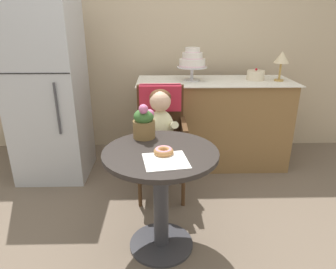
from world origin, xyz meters
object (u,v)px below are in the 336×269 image
(wicker_chair, at_px, (161,123))
(refrigerator, at_px, (48,91))
(round_layer_cake, at_px, (256,75))
(flower_vase, at_px, (144,122))
(table_lamp, at_px, (282,59))
(seated_child, at_px, (161,125))
(donut_front, at_px, (164,151))
(cafe_table, at_px, (161,181))
(tiered_cake_stand, at_px, (192,61))

(wicker_chair, height_order, refrigerator, refrigerator)
(round_layer_cake, bearing_deg, flower_vase, -134.34)
(flower_vase, relative_size, round_layer_cake, 1.42)
(round_layer_cake, bearing_deg, table_lamp, -14.20)
(refrigerator, bearing_deg, seated_child, -25.45)
(seated_child, height_order, refrigerator, refrigerator)
(seated_child, relative_size, donut_front, 6.08)
(seated_child, bearing_deg, cafe_table, -90.46)
(flower_vase, xyz_separation_m, refrigerator, (-0.94, 0.87, 0.02))
(round_layer_cake, bearing_deg, cafe_table, -125.95)
(cafe_table, relative_size, refrigerator, 0.42)
(seated_child, bearing_deg, flower_vase, -107.30)
(cafe_table, distance_m, tiered_cake_stand, 1.46)
(wicker_chair, bearing_deg, round_layer_cake, 36.76)
(wicker_chair, relative_size, seated_child, 1.31)
(flower_vase, xyz_separation_m, round_layer_cake, (1.07, 1.09, 0.12))
(cafe_table, distance_m, refrigerator, 1.56)
(seated_child, distance_m, round_layer_cake, 1.23)
(cafe_table, relative_size, donut_front, 6.02)
(round_layer_cake, distance_m, table_lamp, 0.28)
(seated_child, distance_m, table_lamp, 1.42)
(tiered_cake_stand, xyz_separation_m, table_lamp, (0.87, -0.03, 0.02))
(seated_child, bearing_deg, tiered_cake_stand, 66.27)
(seated_child, distance_m, tiered_cake_stand, 0.87)
(wicker_chair, bearing_deg, refrigerator, 167.76)
(refrigerator, bearing_deg, flower_vase, -42.84)
(donut_front, relative_size, refrigerator, 0.07)
(tiered_cake_stand, bearing_deg, cafe_table, -103.56)
(cafe_table, xyz_separation_m, wicker_chair, (0.00, 0.75, 0.13))
(flower_vase, bearing_deg, round_layer_cake, 45.66)
(tiered_cake_stand, relative_size, refrigerator, 0.19)
(wicker_chair, height_order, seated_child, seated_child)
(cafe_table, xyz_separation_m, tiered_cake_stand, (0.31, 1.30, 0.59))
(wicker_chair, distance_m, round_layer_cake, 1.15)
(tiered_cake_stand, height_order, round_layer_cake, tiered_cake_stand)
(wicker_chair, height_order, table_lamp, table_lamp)
(cafe_table, height_order, refrigerator, refrigerator)
(cafe_table, height_order, flower_vase, flower_vase)
(round_layer_cake, bearing_deg, refrigerator, -173.66)
(cafe_table, bearing_deg, round_layer_cake, 54.05)
(donut_front, height_order, refrigerator, refrigerator)
(cafe_table, distance_m, round_layer_cake, 1.69)
(wicker_chair, relative_size, tiered_cake_stand, 2.97)
(donut_front, xyz_separation_m, table_lamp, (1.16, 1.32, 0.37))
(wicker_chair, bearing_deg, table_lamp, 29.57)
(wicker_chair, xyz_separation_m, flower_vase, (-0.12, -0.53, 0.19))
(refrigerator, bearing_deg, wicker_chair, -18.17)
(tiered_cake_stand, height_order, table_lamp, tiered_cake_stand)
(cafe_table, bearing_deg, tiered_cake_stand, 76.44)
(cafe_table, height_order, wicker_chair, wicker_chair)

